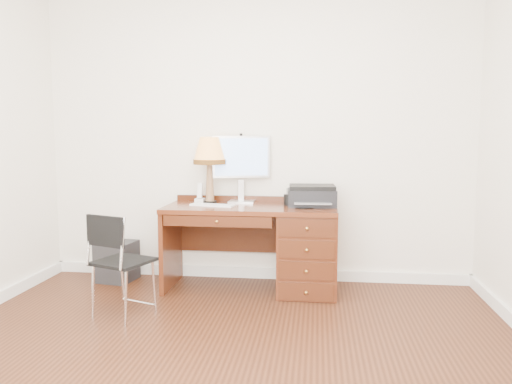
# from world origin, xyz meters

# --- Properties ---
(ground) EXTENTS (4.00, 4.00, 0.00)m
(ground) POSITION_xyz_m (0.00, 0.00, 0.00)
(ground) COLOR #32170B
(ground) RESTS_ON ground
(room_shell) EXTENTS (4.00, 4.00, 4.00)m
(room_shell) POSITION_xyz_m (0.00, 0.63, 0.05)
(room_shell) COLOR white
(room_shell) RESTS_ON ground
(desk) EXTENTS (1.50, 0.67, 0.75)m
(desk) POSITION_xyz_m (0.32, 1.40, 0.41)
(desk) COLOR #572412
(desk) RESTS_ON ground
(monitor) EXTENTS (0.52, 0.24, 0.61)m
(monitor) POSITION_xyz_m (-0.11, 1.63, 1.14)
(monitor) COLOR silver
(monitor) RESTS_ON desk
(keyboard) EXTENTS (0.41, 0.19, 0.02)m
(keyboard) POSITION_xyz_m (-0.33, 1.35, 0.76)
(keyboard) COLOR white
(keyboard) RESTS_ON desk
(mouse_pad) EXTENTS (0.20, 0.20, 0.04)m
(mouse_pad) POSITION_xyz_m (0.47, 1.36, 0.76)
(mouse_pad) COLOR black
(mouse_pad) RESTS_ON desk
(printer) EXTENTS (0.43, 0.34, 0.18)m
(printer) POSITION_xyz_m (0.53, 1.46, 0.84)
(printer) COLOR black
(printer) RESTS_ON desk
(leg_lamp) EXTENTS (0.29, 0.29, 0.60)m
(leg_lamp) POSITION_xyz_m (-0.39, 1.52, 1.19)
(leg_lamp) COLOR black
(leg_lamp) RESTS_ON desk
(phone) EXTENTS (0.09, 0.09, 0.18)m
(phone) POSITION_xyz_m (-0.50, 1.56, 0.80)
(phone) COLOR white
(phone) RESTS_ON desk
(pen_cup) EXTENTS (0.08, 0.08, 0.10)m
(pen_cup) POSITION_xyz_m (0.32, 1.48, 0.80)
(pen_cup) COLOR black
(pen_cup) RESTS_ON desk
(chair) EXTENTS (0.48, 0.49, 0.79)m
(chair) POSITION_xyz_m (-0.87, 0.56, 0.48)
(chair) COLOR black
(chair) RESTS_ON ground
(equipment_box) EXTENTS (0.36, 0.36, 0.37)m
(equipment_box) POSITION_xyz_m (-1.29, 1.50, 0.19)
(equipment_box) COLOR black
(equipment_box) RESTS_ON ground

